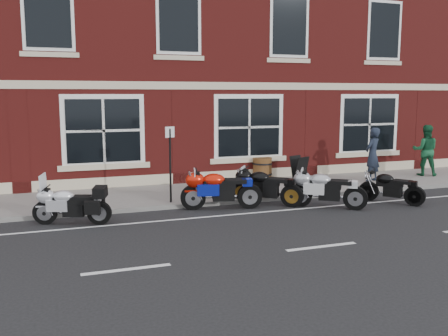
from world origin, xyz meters
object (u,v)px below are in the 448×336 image
Objects in this scene: moto_touring_silver at (70,204)px; parking_sign at (170,159)px; moto_sport_red at (220,188)px; pedestrian_left at (373,155)px; moto_sport_silver at (326,188)px; barrel_planter at (262,169)px; a_board_sign at (299,169)px; moto_naked_black at (390,186)px; moto_sport_black at (266,186)px; pedestrian_right at (425,150)px.

moto_touring_silver is 3.06m from parking_sign.
moto_sport_red is 1.18× the size of pedestrian_left.
barrel_planter is at bearing 37.43° from moto_sport_silver.
pedestrian_left is at bearing -34.85° from a_board_sign.
moto_sport_red is 1.23× the size of moto_sport_silver.
moto_naked_black is 3.50m from a_board_sign.
barrel_planter is (6.71, 3.65, 0.00)m from moto_touring_silver.
moto_sport_black is 3.55m from barrel_planter.
moto_sport_black is at bearing -65.82° from moto_touring_silver.
a_board_sign is at bearing -43.96° from moto_sport_red.
moto_sport_black reaches higher than barrel_planter.
pedestrian_right reaches higher than moto_touring_silver.
moto_sport_black is 3.21m from a_board_sign.
pedestrian_left is at bearing -13.99° from parking_sign.
moto_sport_red is 2.40× the size of a_board_sign.
a_board_sign reaches higher than moto_sport_black.
moto_naked_black is 6.36m from parking_sign.
moto_sport_silver is at bearing -89.59° from barrel_planter.
parking_sign is at bearing 175.90° from a_board_sign.
a_board_sign is at bearing -50.77° from moto_touring_silver.
moto_touring_silver is at bearing 177.03° from a_board_sign.
barrel_planter is (-6.05, 1.22, -0.55)m from pedestrian_right.
pedestrian_right is at bearing -13.81° from parking_sign.
pedestrian_left is (6.22, 1.75, 0.47)m from moto_sport_red.
moto_sport_black is at bearing -157.24° from a_board_sign.
moto_naked_black is 2.09× the size of barrel_planter.
moto_touring_silver is 0.82× the size of moto_sport_red.
a_board_sign reaches higher than barrel_planter.
a_board_sign is 1.19× the size of barrel_planter.
parking_sign is (-7.41, -0.99, 0.29)m from pedestrian_left.
barrel_planter is (1.37, 3.28, -0.04)m from moto_sport_black.
pedestrian_right is (3.96, 3.09, 0.57)m from moto_naked_black.
pedestrian_left reaches higher than moto_touring_silver.
parking_sign is (-6.06, 1.72, 0.85)m from moto_naked_black.
moto_sport_red is (3.94, 0.29, 0.07)m from moto_touring_silver.
moto_sport_black is 1.79× the size of a_board_sign.
moto_sport_silver is at bearing -43.78° from parking_sign.
moto_sport_red is at bearing 135.68° from moto_sport_black.
pedestrian_right reaches higher than moto_sport_black.
parking_sign is at bearing -48.81° from moto_touring_silver.
parking_sign is (-1.18, 0.76, 0.77)m from moto_sport_red.
moto_sport_silver is 0.96× the size of pedestrian_left.
moto_naked_black is at bearing -74.07° from moto_touring_silver.
moto_sport_red is 9.10m from pedestrian_right.
barrel_planter is at bearing -51.60° from pedestrian_left.
moto_sport_silver is at bearing -74.62° from moto_touring_silver.
moto_sport_red reaches higher than moto_naked_black.
barrel_planter is at bearing 20.00° from moto_sport_black.
a_board_sign is at bearing -2.67° from moto_sport_black.
parking_sign reaches higher than moto_sport_red.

